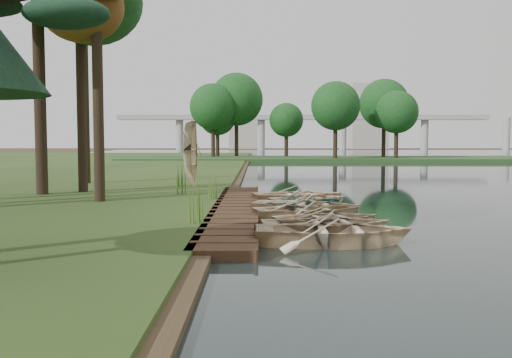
{
  "coord_description": "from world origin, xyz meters",
  "views": [
    {
      "loc": [
        -0.81,
        -19.92,
        2.66
      ],
      "look_at": [
        -0.88,
        1.1,
        1.19
      ],
      "focal_mm": 40.0,
      "sensor_mm": 36.0,
      "label": 1
    }
  ],
  "objects_px": {
    "rowboat_1": "(327,221)",
    "rowboat_2": "(328,216)",
    "rowboat_0": "(333,228)",
    "stored_rowboat": "(193,180)",
    "boardwalk": "(236,211)"
  },
  "relations": [
    {
      "from": "rowboat_1",
      "to": "stored_rowboat",
      "type": "relative_size",
      "value": 1.1
    },
    {
      "from": "stored_rowboat",
      "to": "rowboat_2",
      "type": "bearing_deg",
      "value": -149.53
    },
    {
      "from": "rowboat_2",
      "to": "stored_rowboat",
      "type": "bearing_deg",
      "value": 8.67
    },
    {
      "from": "rowboat_0",
      "to": "rowboat_1",
      "type": "height_order",
      "value": "rowboat_0"
    },
    {
      "from": "boardwalk",
      "to": "rowboat_0",
      "type": "relative_size",
      "value": 4.08
    },
    {
      "from": "rowboat_1",
      "to": "stored_rowboat",
      "type": "bearing_deg",
      "value": 15.09
    },
    {
      "from": "boardwalk",
      "to": "rowboat_1",
      "type": "height_order",
      "value": "rowboat_1"
    },
    {
      "from": "rowboat_0",
      "to": "rowboat_1",
      "type": "xyz_separation_m",
      "value": [
        0.01,
        1.47,
        -0.04
      ]
    },
    {
      "from": "rowboat_0",
      "to": "stored_rowboat",
      "type": "relative_size",
      "value": 1.2
    },
    {
      "from": "rowboat_1",
      "to": "rowboat_2",
      "type": "relative_size",
      "value": 1.1
    },
    {
      "from": "boardwalk",
      "to": "rowboat_2",
      "type": "relative_size",
      "value": 4.93
    },
    {
      "from": "boardwalk",
      "to": "rowboat_2",
      "type": "height_order",
      "value": "rowboat_2"
    },
    {
      "from": "boardwalk",
      "to": "stored_rowboat",
      "type": "bearing_deg",
      "value": 106.42
    },
    {
      "from": "rowboat_2",
      "to": "stored_rowboat",
      "type": "relative_size",
      "value": 0.99
    },
    {
      "from": "rowboat_1",
      "to": "stored_rowboat",
      "type": "height_order",
      "value": "stored_rowboat"
    }
  ]
}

